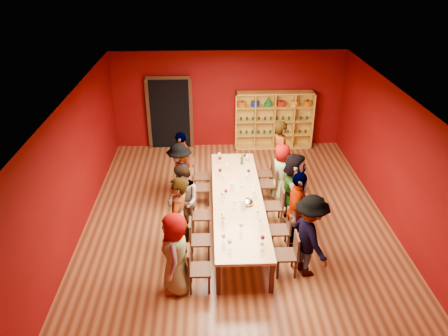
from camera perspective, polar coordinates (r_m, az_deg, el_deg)
The scene contains 52 objects.
room_shell at distance 9.36m, azimuth 1.87°, elevation 0.05°, with size 7.10×9.10×3.04m.
tasting_table at distance 9.75m, azimuth 1.80°, elevation -4.13°, with size 1.10×4.50×0.75m.
doorway at distance 13.60m, azimuth -7.07°, elevation 7.13°, with size 1.40×0.17×2.30m.
shelving_unit at distance 13.64m, azimuth 6.51°, elevation 6.60°, with size 2.40×0.40×1.80m.
chair_person_left_0 at distance 8.23m, azimuth -3.78°, elevation -12.78°, with size 0.42×0.42×0.89m.
person_left_0 at distance 8.05m, azimuth -6.37°, elevation -11.04°, with size 0.80×0.44×1.64m, color silver.
chair_person_left_1 at distance 8.93m, azimuth -3.66°, elevation -9.08°, with size 0.42×0.42×0.89m.
person_left_1 at distance 8.70m, azimuth -5.99°, elevation -6.78°, with size 0.68×0.50×1.87m, color white.
chair_person_left_2 at distance 9.68m, azimuth -3.56°, elevation -5.87°, with size 0.42×0.42×0.89m.
person_left_2 at distance 9.51m, azimuth -5.35°, elevation -4.24°, with size 0.80×0.44×1.65m, color #5F93C4.
chair_person_left_3 at distance 10.71m, azimuth -3.44°, elevation -2.29°, with size 0.42×0.42×0.89m.
person_left_3 at distance 10.58m, azimuth -5.75°, elevation -0.87°, with size 1.04×0.43×1.61m, color #121933.
chair_person_left_4 at distance 11.22m, azimuth -3.40°, elevation -0.83°, with size 0.42×0.42×0.89m.
person_left_4 at distance 11.07m, azimuth -5.50°, elevation 0.69°, with size 0.98×0.45×1.68m, color #4B4B50.
chair_person_right_0 at distance 8.65m, azimuth 8.64°, elevation -10.80°, with size 0.42×0.42×0.89m.
person_right_0 at distance 8.50m, azimuth 11.16°, elevation -8.72°, with size 1.11×0.46×1.73m, color #151F3B.
chair_person_right_1 at distance 9.29m, azimuth 7.77°, elevation -7.69°, with size 0.42×0.42×0.89m.
person_right_1 at distance 9.11m, azimuth 9.50°, elevation -5.60°, with size 1.04×0.47×1.78m, color #BC7E8C.
chair_person_right_2 at distance 10.05m, azimuth 6.94°, elevation -4.64°, with size 0.42×0.42×0.89m.
person_right_2 at distance 9.92m, azimuth 9.03°, elevation -2.73°, with size 1.62×0.47×1.75m, color #BC7E85.
chair_person_right_3 at distance 10.92m, azimuth 6.16°, elevation -1.80°, with size 0.42×0.42×0.89m.
person_right_3 at distance 10.84m, azimuth 7.49°, elevation -0.62°, with size 0.73×0.40×1.49m, color #6180C8.
chair_person_right_4 at distance 11.40m, azimuth 5.79°, elevation -0.44°, with size 0.42×0.42×0.89m.
person_right_4 at distance 11.24m, azimuth 7.38°, elevation 1.61°, with size 0.69×0.50×1.89m, color #CE8A99.
wine_glass_0 at distance 9.65m, azimuth 3.92°, elevation -3.15°, with size 0.08×0.08×0.21m.
wine_glass_1 at distance 10.30m, azimuth 3.01°, elevation -1.02°, with size 0.08×0.08×0.20m.
wine_glass_2 at distance 8.77m, azimuth 4.74°, elevation -6.80°, with size 0.07×0.07×0.19m.
wine_glass_3 at distance 11.25m, azimuth 2.72°, elevation 1.61°, with size 0.09×0.09×0.21m.
wine_glass_4 at distance 8.58m, azimuth 2.25°, elevation -7.49°, with size 0.08×0.08×0.20m.
wine_glass_5 at distance 9.67m, azimuth 0.26°, elevation -3.08°, with size 0.08×0.08×0.19m.
wine_glass_6 at distance 10.51m, azimuth 3.23°, elevation -0.42°, with size 0.08×0.08×0.20m.
wine_glass_7 at distance 8.13m, azimuth 0.76°, elevation -9.65°, with size 0.08×0.08×0.21m.
wine_glass_8 at distance 10.49m, azimuth -0.52°, elevation -0.35°, with size 0.09×0.09×0.22m.
wine_glass_9 at distance 8.15m, azimuth 4.97°, elevation -9.81°, with size 0.08×0.08×0.19m.
wine_glass_10 at distance 8.87m, azimuth -0.15°, elevation -6.08°, with size 0.09×0.09×0.21m.
wine_glass_11 at distance 9.02m, azimuth 4.39°, elevation -5.71°, with size 0.07×0.07×0.18m.
wine_glass_12 at distance 9.89m, azimuth 2.30°, elevation -2.43°, with size 0.07×0.07×0.18m.
wine_glass_13 at distance 11.08m, azimuth -0.51°, elevation 1.25°, with size 0.09×0.09×0.22m.
wine_glass_14 at distance 8.27m, azimuth -0.03°, elevation -8.91°, with size 0.08×0.08×0.21m.
wine_glass_15 at distance 8.78m, azimuth -0.08°, elevation -6.55°, with size 0.08×0.08×0.20m.
wine_glass_16 at distance 11.29m, azimuth -0.63°, elevation 1.75°, with size 0.09×0.09×0.21m.
wine_glass_17 at distance 9.27m, azimuth 1.38°, elevation -4.47°, with size 0.08×0.08×0.21m.
wine_glass_18 at distance 10.73m, azimuth 0.39°, elevation 0.34°, with size 0.09×0.09×0.22m.
wine_glass_19 at distance 10.28m, azimuth -0.06°, elevation -1.17°, with size 0.07×0.07×0.18m.
wine_glass_20 at distance 9.53m, azimuth -0.16°, elevation -3.44°, with size 0.09×0.09×0.22m.
wine_glass_21 at distance 8.26m, azimuth 5.06°, elevation -9.09°, with size 0.08×0.08×0.21m.
wine_glass_22 at distance 9.72m, azimuth 3.81°, elevation -2.97°, with size 0.08×0.08×0.19m.
wine_glass_23 at distance 11.23m, azimuth 3.06°, elevation 1.45°, with size 0.08×0.08×0.19m.
spittoon_bowl at distance 9.45m, azimuth 3.02°, elevation -4.45°, with size 0.28×0.28×0.15m, color #AEB0B5.
carafe_a at distance 9.90m, azimuth 1.11°, elevation -2.46°, with size 0.11×0.11×0.26m.
carafe_b at distance 9.27m, azimuth 2.54°, elevation -4.73°, with size 0.13×0.13×0.26m.
wine_bottle at distance 11.10m, azimuth 2.35°, elevation 0.99°, with size 0.09×0.09×0.29m.
Camera 1 is at (-0.62, -8.28, 5.81)m, focal length 35.00 mm.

